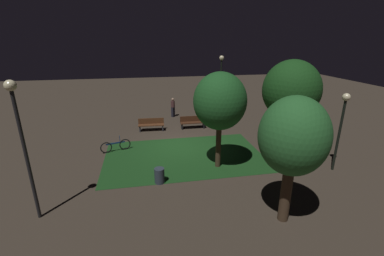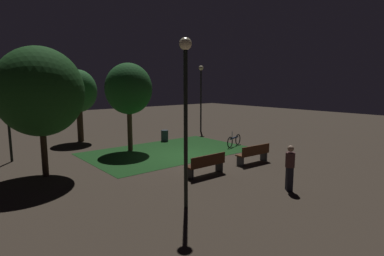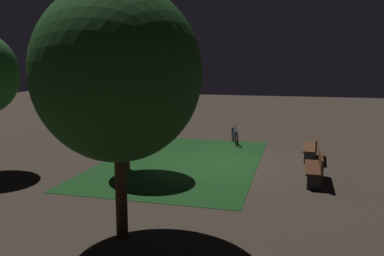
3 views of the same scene
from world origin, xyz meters
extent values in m
plane|color=#3D3328|center=(0.00, 0.00, 0.00)|extent=(60.00, 60.00, 0.00)
cube|color=#194219|center=(-0.14, 1.48, 0.01)|extent=(8.72, 5.54, 0.01)
cube|color=#422314|center=(-1.50, -3.08, 0.45)|extent=(1.80, 0.49, 0.06)
cube|color=#422314|center=(-1.50, -3.29, 0.68)|extent=(1.80, 0.07, 0.40)
cube|color=black|center=(-2.30, -3.08, 0.21)|extent=(0.08, 0.38, 0.42)
cube|color=black|center=(-0.70, -3.09, 0.21)|extent=(0.08, 0.38, 0.42)
cube|color=#512D19|center=(1.50, -3.08, 0.45)|extent=(1.82, 0.57, 0.06)
cube|color=#512D19|center=(1.49, -3.29, 0.68)|extent=(1.80, 0.15, 0.40)
cube|color=#2D2D33|center=(0.70, -3.04, 0.21)|extent=(0.10, 0.39, 0.42)
cube|color=#2D2D33|center=(2.30, -3.12, 0.21)|extent=(0.10, 0.39, 0.42)
cylinder|color=#38281C|center=(-6.57, 0.91, 1.24)|extent=(0.24, 0.24, 2.49)
ellipsoid|color=#194719|center=(-6.57, 0.91, 3.40)|extent=(3.32, 3.32, 3.49)
cylinder|color=#423021|center=(-1.64, 3.01, 1.36)|extent=(0.27, 0.27, 2.73)
ellipsoid|color=#1E5623|center=(-1.64, 3.01, 3.43)|extent=(2.55, 2.55, 2.78)
cylinder|color=#423021|center=(-2.81, 7.47, 1.31)|extent=(0.37, 0.37, 2.61)
ellipsoid|color=#28662D|center=(-2.81, 7.47, 3.24)|extent=(2.29, 2.29, 2.68)
cylinder|color=black|center=(5.94, 5.70, 2.36)|extent=(0.12, 0.12, 4.72)
sphere|color=#F4E5B2|center=(5.94, 5.70, 4.87)|extent=(0.36, 0.36, 0.36)
cylinder|color=black|center=(-4.14, -5.16, 2.34)|extent=(0.12, 0.12, 4.67)
sphere|color=#F4E5B2|center=(-4.14, -5.16, 4.82)|extent=(0.36, 0.36, 0.36)
cylinder|color=black|center=(-7.21, 4.43, 1.78)|extent=(0.12, 0.12, 3.56)
sphere|color=#F4E5B2|center=(-7.21, 4.43, 3.71)|extent=(0.36, 0.36, 0.36)
cylinder|color=#2D3842|center=(1.42, 4.09, 0.36)|extent=(0.46, 0.46, 0.72)
torus|color=black|center=(4.19, 0.25, 0.33)|extent=(0.65, 0.25, 0.66)
torus|color=black|center=(3.16, -0.06, 0.33)|extent=(0.65, 0.25, 0.66)
cube|color=navy|center=(3.67, 0.09, 0.51)|extent=(1.04, 0.35, 0.08)
cylinder|color=navy|center=(3.41, 0.02, 0.73)|extent=(0.03, 0.03, 0.40)
cube|color=black|center=(-0.44, -6.30, 0.42)|extent=(0.33, 0.34, 0.84)
cylinder|color=#4C2D2D|center=(-0.44, -6.30, 1.10)|extent=(0.32, 0.32, 0.52)
sphere|color=tan|center=(-0.44, -6.30, 1.50)|extent=(0.22, 0.22, 0.22)
camera|label=1|loc=(1.91, 14.66, 6.26)|focal=24.44mm
camera|label=2|loc=(-9.59, -12.06, 3.73)|focal=28.51mm
camera|label=3|loc=(-13.83, -2.48, 3.62)|focal=37.43mm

